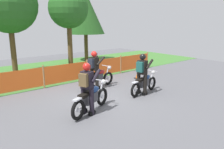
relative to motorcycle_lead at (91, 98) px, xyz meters
name	(u,v)px	position (x,y,z in m)	size (l,w,h in m)	color
ground	(99,98)	(1.02, 0.98, -0.48)	(24.00, 24.00, 0.02)	#5B5B60
grass_verge	(41,72)	(1.02, 6.81, -0.46)	(24.00, 6.51, 0.01)	#427A33
barrier_fence	(67,73)	(1.02, 3.55, 0.07)	(11.65, 0.08, 1.05)	#997547
tree_near_left	(8,5)	(-0.45, 6.70, 3.32)	(2.96, 2.96, 5.28)	brown
tree_near_right	(68,9)	(2.48, 5.79, 3.17)	(2.26, 2.26, 4.81)	brown
tree_rightmost	(85,12)	(5.29, 8.39, 3.16)	(2.84, 2.84, 5.22)	brown
motorcycle_lead	(91,98)	(0.00, 0.00, 0.00)	(1.93, 0.93, 0.96)	black
motorcycle_trailing	(144,83)	(2.81, 0.20, -0.04)	(1.87, 0.59, 0.89)	black
motorcycle_third	(98,78)	(1.78, 2.08, -0.01)	(1.98, 0.58, 0.94)	black
rider_lead	(87,86)	(-0.20, -0.08, 0.48)	(0.78, 0.68, 1.69)	black
rider_trailing	(142,72)	(2.61, 0.16, 0.48)	(0.73, 0.62, 1.69)	black
rider_third	(94,68)	(1.57, 2.05, 0.48)	(0.72, 0.60, 1.69)	black
traffic_cone	(138,74)	(4.40, 2.06, -0.21)	(0.32, 0.32, 0.53)	black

